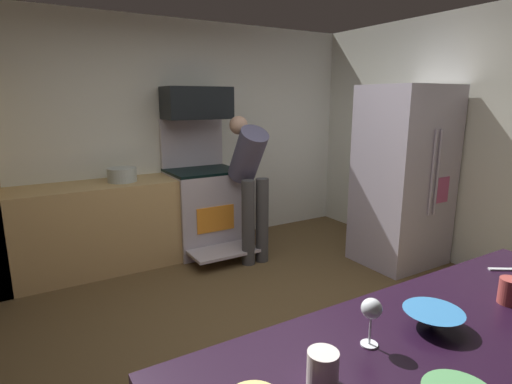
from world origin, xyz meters
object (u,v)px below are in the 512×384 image
Objects in this scene: wine_glass_mid at (371,311)px; stock_pot at (122,175)px; mug_coffee at (323,368)px; mug_tea at (510,291)px; mixing_bowl_large at (433,319)px; microwave at (197,103)px; person_cook at (250,178)px; refrigerator at (403,177)px; oven_range at (203,207)px.

wine_glass_mid is 0.60× the size of stock_pot.
mug_tea is (0.99, -0.02, 0.00)m from mug_coffee.
microwave is at bearing 81.13° from mixing_bowl_large.
person_cook is 1.32m from stock_pot.
person_cook is at bearing -25.31° from stock_pot.
microwave is at bearing 88.21° from mug_tea.
person_cook is (0.31, -0.64, -0.77)m from microwave.
stock_pot is (-2.56, 1.42, 0.04)m from refrigerator.
mixing_bowl_large is 0.56m from mug_coffee.
mug_coffee is at bearing -116.14° from person_cook.
stock_pot reaches higher than mug_tea.
person_cook is 2.91m from mug_tea.
refrigerator is 10.70× the size of wine_glass_mid.
refrigerator is 2.96m from mixing_bowl_large.
stock_pot reaches higher than mixing_bowl_large.
oven_range reaches higher than mixing_bowl_large.
microwave is (0.00, 0.09, 1.18)m from oven_range.
microwave is 1.05m from person_cook.
microwave reaches higher than mug_coffee.
oven_range is 1.18m from microwave.
stock_pot is at bearing 95.77° from mixing_bowl_large.
person_cook is (-1.37, 0.86, -0.02)m from refrigerator.
mug_coffee is (-1.10, -3.50, -0.73)m from microwave.
person_cook is 8.89× the size of wine_glass_mid.
person_cook is 5.32× the size of stock_pot.
oven_range reaches higher than mug_tea.
oven_range is at bearing 76.05° from wine_glass_mid.
refrigerator is at bearing 41.66° from mixing_bowl_large.
mug_coffee is at bearing 179.05° from mug_tea.
microwave reaches higher than stock_pot.
wine_glass_mid is 1.63× the size of mug_coffee.
mug_tea is at bearing -77.32° from stock_pot.
wine_glass_mid is (-1.14, -2.79, 0.11)m from person_cook.
microwave is 3.59m from mixing_bowl_large.
stock_pot is (-0.77, 3.44, 0.02)m from mug_tea.
mug_tea is (-0.42, -2.88, 0.04)m from person_cook.
stock_pot is (-0.05, 3.35, -0.06)m from wine_glass_mid.
person_cook is 3.19m from mug_coffee.
person_cook is 14.48× the size of mug_coffee.
refrigerator reaches higher than person_cook.
stock_pot is at bearing 90.93° from wine_glass_mid.
refrigerator is at bearing 48.55° from mug_tea.
microwave reaches higher than person_cook.
microwave is 3.37× the size of mixing_bowl_large.
microwave is 0.48× the size of person_cook.
person_cook reaches higher than wine_glass_mid.
mug_tea is (-0.11, -3.52, -0.73)m from microwave.
wine_glass_mid is (-0.83, -3.34, 0.52)m from oven_range.
stock_pot is at bearing 150.90° from refrigerator.
refrigerator is 1.20× the size of person_cook.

